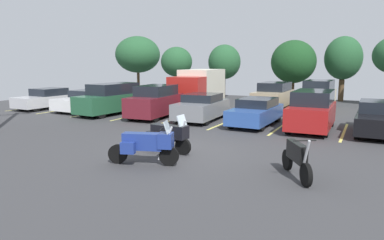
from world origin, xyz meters
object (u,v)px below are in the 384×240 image
Objects in this scene: car_white at (85,101)px; car_far_champagne at (318,96)px; motorcycle_third at (297,158)px; car_black at (379,118)px; car_maroon at (155,102)px; car_green at (112,99)px; car_red at (312,111)px; car_blue at (256,112)px; car_silver at (48,99)px; car_far_tan at (273,96)px; motorcycle_second at (146,144)px; box_truck at (199,87)px; motorcycle_touring at (168,134)px.

car_far_champagne is at bearing 27.28° from car_white.
motorcycle_third is 8.34m from car_black.
car_green is at bearing -179.17° from car_maroon.
car_green is 12.10m from car_red.
car_green is at bearing -178.51° from car_blue.
car_white is 1.00× the size of car_red.
car_far_tan is at bearing 26.93° from car_silver.
car_far_champagne reaches higher than car_white.
box_truck reaches higher than motorcycle_second.
car_green is at bearing -8.64° from car_white.
car_red is (17.99, -0.01, 0.26)m from car_silver.
car_far_tan is 5.38m from box_truck.
car_green is at bearing -178.17° from car_black.
car_silver is at bearing 178.57° from car_green.
car_black is at bearing -46.61° from car_far_tan.
motorcycle_third is at bearing -9.90° from motorcycle_touring.
motorcycle_third is 0.40× the size of car_far_tan.
car_silver is 0.73× the size of box_truck.
car_green is (-12.80, 7.56, 0.39)m from motorcycle_third.
car_black is (17.57, 0.09, 0.05)m from car_white.
motorcycle_touring is 4.75m from motorcycle_third.
car_white is 5.83m from car_maroon.
car_red is 7.50m from car_far_champagne.
car_black is 9.56m from car_far_tan.
car_green reaches higher than car_white.
car_far_tan is at bearing 116.72° from car_red.
car_silver reaches higher than car_blue.
motorcycle_touring reaches higher than car_white.
motorcycle_second reaches higher than motorcycle_third.
car_white is (-10.70, 7.14, 0.01)m from motorcycle_touring.
car_white is at bearing 171.36° from car_green.
car_silver is 16.07m from car_far_tan.
car_white is (-10.87, 8.80, -0.01)m from motorcycle_second.
car_green is 1.03× the size of car_far_champagne.
car_white is 0.93× the size of car_far_tan.
car_maroon reaches higher than car_blue.
motorcycle_third is at bearing -84.78° from car_red.
car_white is at bearing 4.22° from car_silver.
car_maroon is at bearing 125.71° from motorcycle_touring.
motorcycle_second is 0.46× the size of car_far_champagne.
car_blue is (9.31, 0.24, -0.27)m from car_green.
car_red is (3.80, 8.54, 0.26)m from motorcycle_second.
car_red is (-0.70, 7.70, 0.37)m from motorcycle_third.
car_green is 1.06× the size of car_black.
car_black is at bearing 0.91° from car_silver.
box_truck reaches higher than car_silver.
motorcycle_touring is 15.62m from car_silver.
car_maroon is (-4.88, 6.79, 0.27)m from motorcycle_touring.
car_maroon is at bearing -179.40° from car_red.
car_silver is at bearing 157.59° from motorcycle_third.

